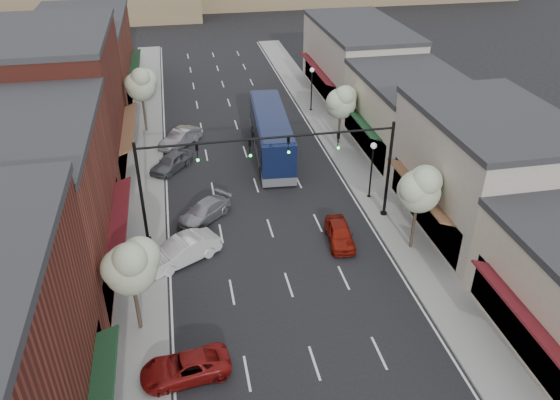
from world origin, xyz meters
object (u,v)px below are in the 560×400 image
parked_car_c (204,211)px  parked_car_d (171,162)px  red_hatchback (340,233)px  parked_car_a (185,367)px  signal_mast_right (355,159)px  tree_left_near (131,265)px  signal_mast_left (179,175)px  tree_left_far (141,84)px  parked_car_b (182,251)px  coach_bus (271,134)px  lamp_post_far (312,82)px  lamp_post_near (372,161)px  tree_right_near (420,188)px  parked_car_e (180,138)px  tree_right_far (342,101)px

parked_car_c → parked_car_d: bearing=149.9°
red_hatchback → parked_car_a: red_hatchback is taller
signal_mast_right → tree_left_near: bearing=-149.9°
signal_mast_right → signal_mast_left: size_ratio=1.00×
red_hatchback → parked_car_c: red_hatchback is taller
parked_car_c → signal_mast_right: bearing=34.3°
tree_left_far → signal_mast_left: bearing=-81.7°
signal_mast_left → parked_car_b: size_ratio=1.73×
tree_left_near → coach_bus: tree_left_near is taller
lamp_post_far → red_hatchback: (-3.72, -22.43, -2.35)m
signal_mast_left → parked_car_c: (1.42, 1.97, -3.99)m
signal_mast_right → parked_car_a: size_ratio=1.95×
lamp_post_near → parked_car_b: bearing=-159.8°
tree_left_far → parked_car_b: (2.37, -20.48, -3.82)m
signal_mast_right → parked_car_d: (-11.82, 9.84, -3.92)m
signal_mast_left → lamp_post_far: bearing=56.1°
lamp_post_near → red_hatchback: 6.61m
signal_mast_left → tree_left_near: signal_mast_left is taller
tree_left_near → parked_car_a: 5.50m
tree_right_near → parked_car_a: (-14.48, -7.54, -3.87)m
parked_car_b → parked_car_e: bearing=149.3°
red_hatchback → parked_car_b: (-9.97, -0.10, 0.13)m
tree_left_near → red_hatchback: 14.02m
parked_car_d → parked_car_b: bearing=-49.3°
lamp_post_near → lamp_post_far: bearing=90.0°
tree_right_far → parked_car_c: bearing=-141.5°
parked_car_d → lamp_post_far: bearing=75.2°
lamp_post_near → parked_car_b: lamp_post_near is taller
signal_mast_left → parked_car_e: signal_mast_left is taller
parked_car_b → tree_left_far: bearing=157.8°
red_hatchback → parked_car_c: 9.38m
signal_mast_right → parked_car_e: 18.46m
parked_car_b → parked_car_c: bearing=130.7°
red_hatchback → parked_car_d: size_ratio=0.94×
signal_mast_right → parked_car_b: 12.39m
tree_left_far → signal_mast_right: bearing=-52.3°
coach_bus → parked_car_c: bearing=-120.5°
parked_car_b → red_hatchback: bearing=61.8°
parked_car_b → tree_right_far: bearing=106.7°
tree_right_far → tree_left_far: 17.66m
tree_left_near → parked_car_d: (2.05, 17.89, -3.52)m
coach_bus → parked_car_e: coach_bus is taller
tree_right_near → parked_car_c: 14.43m
tree_left_far → coach_bus: (10.36, -6.87, -2.69)m
tree_left_far → red_hatchback: bearing=-58.8°
coach_bus → parked_car_c: (-6.31, -9.11, -1.28)m
tree_left_near → coach_bus: size_ratio=0.47×
tree_right_near → coach_bus: size_ratio=0.49×
signal_mast_right → signal_mast_left: bearing=180.0°
parked_car_e → red_hatchback: bearing=-20.8°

